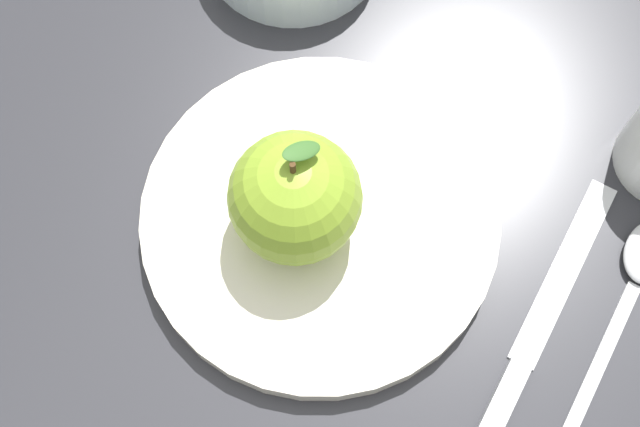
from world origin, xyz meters
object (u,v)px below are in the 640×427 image
Objects in this scene: spoon at (639,279)px; dinner_plate at (320,218)px; knife at (524,358)px; apple at (295,198)px.

dinner_plate is at bearing 107.49° from spoon.
spoon is (0.06, -0.20, -0.01)m from dinner_plate.
spoon is at bearing -72.51° from dinner_plate.
apple is at bearing 87.35° from knife.
knife is (-0.02, -0.16, -0.01)m from dinner_plate.
dinner_plate reaches higher than knife.
spoon is (0.08, -0.04, 0.00)m from knife.
dinner_plate is 0.16m from knife.
apple reaches higher than spoon.
knife is at bearing 151.41° from spoon.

